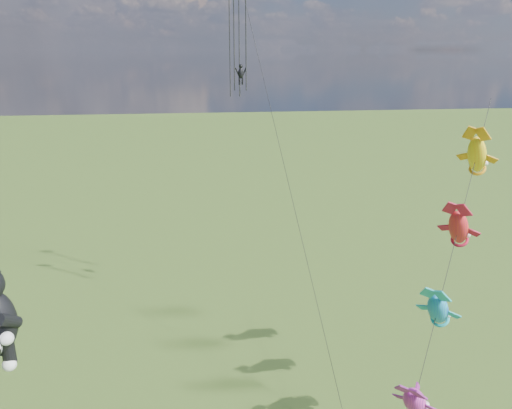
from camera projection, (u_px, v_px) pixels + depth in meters
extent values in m
sphere|color=white|center=(7.00, 339.00, 21.05)|extent=(0.59, 0.59, 0.59)
sphere|color=white|center=(9.00, 365.00, 22.38)|extent=(0.62, 0.62, 0.62)
cylinder|color=black|center=(442.00, 294.00, 23.89)|extent=(10.06, 12.27, 17.20)
ellipsoid|color=#D833AA|center=(415.00, 401.00, 22.20)|extent=(2.39, 2.62, 2.72)
ellipsoid|color=blue|center=(438.00, 309.00, 23.64)|extent=(2.39, 2.62, 2.72)
ellipsoid|color=red|center=(459.00, 227.00, 25.08)|extent=(2.39, 2.62, 2.72)
ellipsoid|color=yellow|center=(477.00, 155.00, 26.51)|extent=(2.39, 2.62, 2.72)
cylinder|color=black|center=(284.00, 166.00, 30.33)|extent=(4.47, 16.51, 26.05)
cylinder|color=black|center=(234.00, 39.00, 32.63)|extent=(0.08, 0.08, 6.99)
cylinder|color=black|center=(246.00, 39.00, 32.73)|extent=(0.08, 0.08, 6.99)
cylinder|color=black|center=(230.00, 38.00, 35.59)|extent=(0.08, 0.08, 8.59)
cylinder|color=black|center=(239.00, 38.00, 35.67)|extent=(0.08, 0.08, 8.59)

